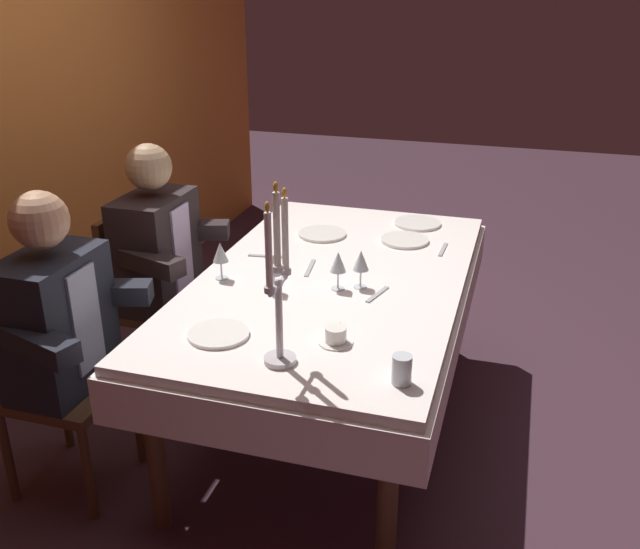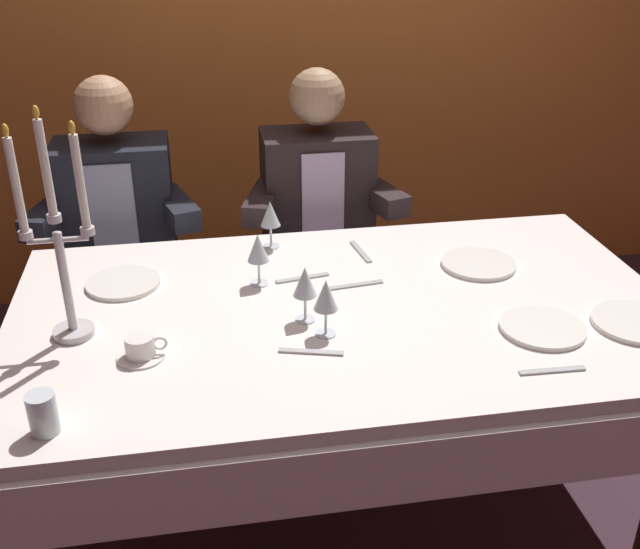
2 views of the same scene
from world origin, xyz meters
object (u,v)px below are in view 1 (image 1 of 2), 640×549
at_px(dinner_plate_2, 418,223).
at_px(wine_glass_2, 338,263).
at_px(wine_glass_1, 220,253).
at_px(wine_glass_3, 274,266).
at_px(candelabra, 278,292).
at_px(dinner_plate_3, 322,234).
at_px(seated_diner_0, 55,321).
at_px(dining_table, 332,301).
at_px(dinner_plate_0, 219,334).
at_px(water_tumbler_0, 402,370).
at_px(wine_glass_0, 361,262).
at_px(dinner_plate_1, 405,240).
at_px(coffee_cup_0, 336,336).

bearing_deg(dinner_plate_2, wine_glass_2, 168.64).
relative_size(wine_glass_1, wine_glass_2, 1.00).
bearing_deg(dinner_plate_2, wine_glass_3, 157.24).
height_order(candelabra, wine_glass_2, candelabra).
bearing_deg(dinner_plate_3, seated_diner_0, 149.29).
xyz_separation_m(wine_glass_1, seated_diner_0, (-0.54, 0.44, -0.12)).
distance_m(dining_table, wine_glass_3, 0.37).
bearing_deg(candelabra, dinner_plate_0, 67.76).
height_order(dinner_plate_0, wine_glass_1, wine_glass_1).
xyz_separation_m(wine_glass_3, seated_diner_0, (-0.47, 0.70, -0.12)).
height_order(dining_table, water_tumbler_0, water_tumbler_0).
distance_m(wine_glass_0, wine_glass_2, 0.09).
distance_m(dinner_plate_3, seated_diner_0, 1.37).
height_order(dinner_plate_1, dinner_plate_2, same).
relative_size(dining_table, dinner_plate_1, 8.34).
distance_m(wine_glass_3, water_tumbler_0, 0.82).
bearing_deg(coffee_cup_0, wine_glass_1, 56.81).
bearing_deg(wine_glass_2, seated_diner_0, 121.37).
height_order(candelabra, dinner_plate_1, candelabra).
bearing_deg(wine_glass_3, dinner_plate_2, -22.76).
height_order(candelabra, dinner_plate_2, candelabra).
bearing_deg(coffee_cup_0, dinner_plate_0, 99.70).
bearing_deg(dinner_plate_3, wine_glass_1, 158.20).
relative_size(wine_glass_1, water_tumbler_0, 1.67).
distance_m(dinner_plate_3, water_tumbler_0, 1.39).
height_order(dining_table, wine_glass_3, wine_glass_3).
bearing_deg(dinner_plate_0, dinner_plate_3, -2.88).
distance_m(candelabra, wine_glass_1, 0.77).
bearing_deg(wine_glass_0, candelabra, 170.51).
height_order(wine_glass_2, water_tumbler_0, wine_glass_2).
height_order(dinner_plate_3, seated_diner_0, seated_diner_0).
bearing_deg(dinner_plate_0, wine_glass_1, 22.79).
bearing_deg(candelabra, dinner_plate_1, -8.56).
bearing_deg(dinner_plate_2, dining_table, 162.91).
bearing_deg(dinner_plate_1, dinner_plate_0, 157.90).
height_order(dining_table, dinner_plate_2, dinner_plate_2).
relative_size(dinner_plate_1, seated_diner_0, 0.19).
bearing_deg(coffee_cup_0, dinner_plate_1, -2.52).
bearing_deg(wine_glass_1, water_tumbler_0, -124.04).
relative_size(dinner_plate_2, water_tumbler_0, 2.44).
relative_size(candelabra, wine_glass_0, 3.80).
relative_size(wine_glass_1, seated_diner_0, 0.13).
xyz_separation_m(dinner_plate_0, dinner_plate_3, (1.11, -0.06, 0.00)).
relative_size(dinner_plate_1, wine_glass_3, 1.42).
height_order(wine_glass_1, wine_glass_3, same).
height_order(dinner_plate_0, dinner_plate_2, same).
xyz_separation_m(wine_glass_1, wine_glass_3, (-0.07, -0.26, 0.00)).
relative_size(dinner_plate_1, water_tumbler_0, 2.36).
xyz_separation_m(wine_glass_0, wine_glass_1, (-0.08, 0.59, 0.00)).
bearing_deg(wine_glass_0, water_tumbler_0, -156.20).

